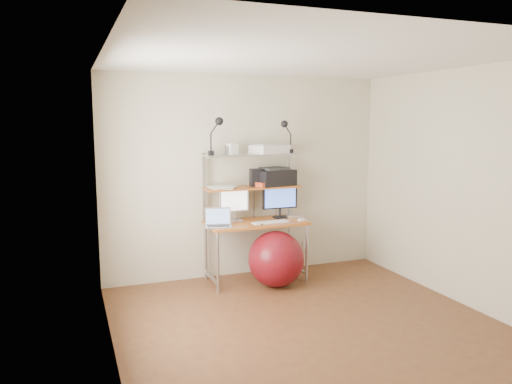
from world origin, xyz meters
The scene contains 20 objects.
room centered at (0.00, 0.00, 1.25)m, with size 3.60×3.60×3.60m.
computer_desk centered at (0.00, 1.50, 0.96)m, with size 1.20×0.60×1.57m.
wall_outlet centered at (0.85, 1.79, 0.30)m, with size 0.08×0.01×0.12m, color silver.
monitor_silver centered at (-0.23, 1.58, 0.97)m, with size 0.39×0.15×0.43m.
monitor_black centered at (0.37, 1.57, 0.97)m, with size 0.46×0.13×0.46m.
laptop centered at (-0.50, 1.34, 0.78)m, with size 0.35×0.30×0.27m.
keyboard centered at (0.14, 1.32, 0.75)m, with size 0.44×0.13×0.01m, color silver.
mouse centered at (0.54, 1.29, 0.75)m, with size 0.08×0.05×0.02m, color silver.
mac_mini centered at (0.54, 1.52, 0.76)m, with size 0.20×0.20×0.04m, color silver.
phone centered at (0.00, 1.31, 0.75)m, with size 0.07×0.13×0.01m, color black.
printer centered at (0.30, 1.59, 1.26)m, with size 0.53×0.42×0.22m.
nas_cube centered at (0.06, 1.59, 1.26)m, with size 0.14×0.14×0.21m, color black.
red_box centered at (0.14, 1.49, 1.18)m, with size 0.20×0.13×0.06m, color #CF4321.
scanner centered at (0.23, 1.57, 1.61)m, with size 0.51×0.41×0.12m.
box_white centered at (-0.25, 1.57, 1.61)m, with size 0.11×0.09×0.13m, color silver.
box_grey centered at (-0.26, 1.61, 1.60)m, with size 0.10×0.10×0.10m, color #303033.
clip_lamp_left centered at (-0.46, 1.47, 1.87)m, with size 0.17×0.10×0.44m.
clip_lamp_right centered at (0.42, 1.52, 1.84)m, with size 0.16×0.09×0.40m.
exercise_ball centered at (0.15, 1.17, 0.33)m, with size 0.66×0.66×0.66m, color maroon.
paper_stack centered at (-0.39, 1.57, 1.16)m, with size 0.39×0.43×0.02m.
Camera 1 is at (-2.09, -4.08, 1.95)m, focal length 35.00 mm.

